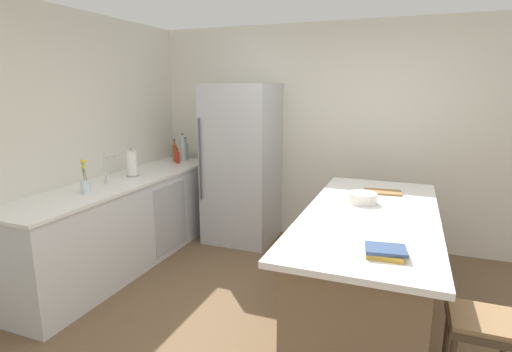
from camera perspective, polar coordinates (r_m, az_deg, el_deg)
The scene contains 17 objects.
ground_plane at distance 3.23m, azimuth 5.51°, elevation -22.59°, with size 7.20×7.20×0.00m, color brown.
wall_rear at distance 4.89m, azimuth 13.05°, elevation 5.64°, with size 6.00×0.10×2.60m, color silver.
wall_left at distance 4.08m, azimuth -29.34°, elevation 3.06°, with size 0.10×6.00×2.60m, color silver.
counter_run_left at distance 4.50m, azimuth -18.08°, elevation -6.20°, with size 0.69×2.81×0.92m.
kitchen_island at distance 3.36m, azimuth 15.60°, elevation -12.46°, with size 0.98×2.28×0.92m.
refrigerator at distance 4.85m, azimuth -2.02°, elevation 1.76°, with size 0.80×0.78×1.91m.
bar_stool at distance 2.69m, azimuth 29.50°, elevation -19.21°, with size 0.36×0.36×0.63m.
sink_faucet at distance 4.25m, azimuth -20.63°, elevation 1.13°, with size 0.15×0.05×0.30m.
flower_vase at distance 3.90m, azimuth -23.26°, elevation -0.96°, with size 0.08×0.08×0.31m.
paper_towel_roll at distance 4.50m, azimuth -17.31°, elevation 1.66°, with size 0.14×0.14×0.31m.
gin_bottle at distance 5.40m, azimuth -10.01°, elevation 3.55°, with size 0.07×0.07×0.29m.
soda_bottle at distance 5.29m, azimuth -10.39°, elevation 3.66°, with size 0.07×0.07×0.35m.
vinegar_bottle at distance 5.26m, azimuth -11.52°, elevation 3.28°, with size 0.06×0.06×0.29m.
hot_sauce_bottle at distance 5.14m, azimuth -11.12°, elevation 2.64°, with size 0.05×0.05×0.19m.
cookbook_stack at distance 2.42m, azimuth 18.04°, elevation -10.24°, with size 0.25×0.20×0.05m.
mixing_bowl at distance 3.42m, azimuth 14.96°, elevation -3.07°, with size 0.24×0.24×0.09m.
cutting_board at distance 3.81m, azimuth 17.63°, elevation -2.19°, with size 0.35×0.22×0.02m.
Camera 1 is at (0.68, -2.56, 1.86)m, focal length 27.98 mm.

